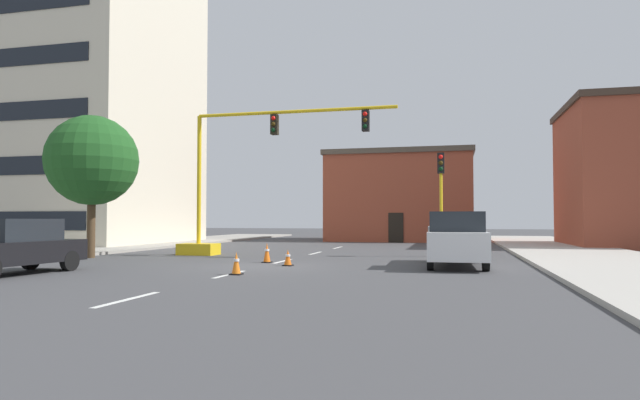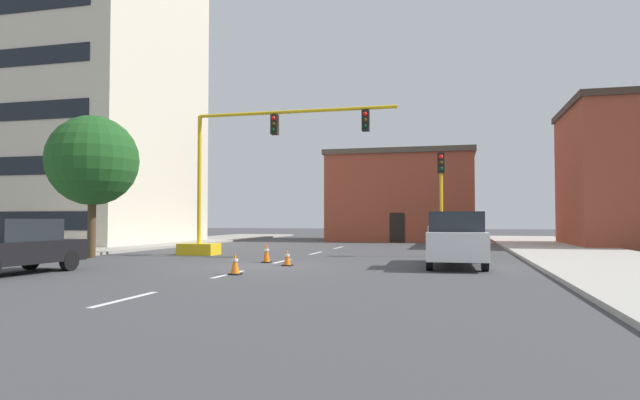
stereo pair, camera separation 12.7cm
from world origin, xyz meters
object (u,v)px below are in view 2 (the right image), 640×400
at_px(traffic_cone_roadside_a, 287,258).
at_px(traffic_cone_roadside_b, 267,253).
at_px(traffic_cone_roadside_c, 235,263).
at_px(sedan_black_near_left, 13,246).
at_px(pickup_truck_white, 455,240).
at_px(traffic_light_pole_right, 441,180).
at_px(tree_left_near, 93,161).
at_px(traffic_signal_gantry, 227,207).

height_order(traffic_cone_roadside_a, traffic_cone_roadside_b, traffic_cone_roadside_b).
distance_m(traffic_cone_roadside_a, traffic_cone_roadside_c, 3.53).
relative_size(sedan_black_near_left, traffic_cone_roadside_b, 5.85).
distance_m(pickup_truck_white, traffic_cone_roadside_c, 8.19).
bearing_deg(traffic_light_pole_right, traffic_cone_roadside_c, -121.29).
height_order(traffic_cone_roadside_b, traffic_cone_roadside_c, traffic_cone_roadside_b).
xyz_separation_m(sedan_black_near_left, traffic_cone_roadside_b, (6.16, 6.30, -0.50)).
distance_m(pickup_truck_white, traffic_cone_roadside_b, 7.31).
xyz_separation_m(tree_left_near, traffic_cone_roadside_a, (9.76, -1.88, -4.06)).
bearing_deg(traffic_cone_roadside_c, sedan_black_near_left, -166.62).
distance_m(traffic_signal_gantry, traffic_cone_roadside_c, 9.49).
xyz_separation_m(sedan_black_near_left, traffic_cone_roadside_a, (7.40, 5.09, -0.59)).
height_order(traffic_light_pole_right, traffic_cone_roadside_a, traffic_light_pole_right).
height_order(pickup_truck_white, traffic_cone_roadside_c, pickup_truck_white).
height_order(tree_left_near, traffic_cone_roadside_c, tree_left_near).
distance_m(sedan_black_near_left, traffic_cone_roadside_a, 9.00).
bearing_deg(traffic_light_pole_right, traffic_cone_roadside_b, -141.81).
distance_m(traffic_light_pole_right, tree_left_near, 15.88).
xyz_separation_m(sedan_black_near_left, traffic_cone_roadside_c, (6.79, 1.62, -0.54)).
xyz_separation_m(traffic_signal_gantry, traffic_cone_roadside_c, (3.99, -8.38, -1.98)).
relative_size(tree_left_near, pickup_truck_white, 1.17).
height_order(sedan_black_near_left, traffic_cone_roadside_c, sedan_black_near_left).
xyz_separation_m(pickup_truck_white, traffic_cone_roadside_c, (-6.65, -4.73, -0.63)).
distance_m(traffic_light_pole_right, traffic_cone_roadside_c, 12.04).
bearing_deg(traffic_signal_gantry, traffic_cone_roadside_b, -47.80).
xyz_separation_m(tree_left_near, sedan_black_near_left, (2.36, -6.98, -3.46)).
distance_m(traffic_signal_gantry, tree_left_near, 6.32).
height_order(traffic_cone_roadside_a, traffic_cone_roadside_c, traffic_cone_roadside_c).
distance_m(traffic_light_pole_right, traffic_cone_roadside_a, 9.03).
bearing_deg(tree_left_near, traffic_light_pole_right, 16.73).
bearing_deg(pickup_truck_white, traffic_cone_roadside_b, -179.67).
distance_m(traffic_light_pole_right, pickup_truck_white, 5.83).
xyz_separation_m(traffic_light_pole_right, pickup_truck_white, (0.62, -5.20, -2.55)).
distance_m(traffic_signal_gantry, pickup_truck_white, 11.33).
bearing_deg(traffic_cone_roadside_a, traffic_light_pole_right, 49.92).
xyz_separation_m(traffic_light_pole_right, sedan_black_near_left, (-12.82, -11.54, -2.64)).
distance_m(tree_left_near, traffic_cone_roadside_a, 10.74).
distance_m(pickup_truck_white, traffic_cone_roadside_a, 6.21).
xyz_separation_m(tree_left_near, traffic_cone_roadside_c, (9.16, -5.36, -4.00)).
height_order(traffic_signal_gantry, traffic_cone_roadside_b, traffic_signal_gantry).
bearing_deg(traffic_cone_roadside_a, traffic_cone_roadside_b, 135.77).
bearing_deg(pickup_truck_white, sedan_black_near_left, -154.75).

